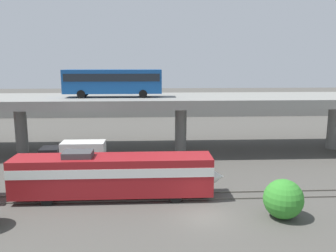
% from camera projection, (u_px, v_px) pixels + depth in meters
% --- Properties ---
extents(ground_plane, '(260.00, 260.00, 0.00)m').
position_uv_depth(ground_plane, '(204.00, 217.00, 26.27)').
color(ground_plane, '#4C4944').
extents(rail_strip_near, '(110.00, 0.12, 0.12)m').
position_uv_depth(rail_strip_near, '(198.00, 199.00, 29.46)').
color(rail_strip_near, '#59544C').
rests_on(rail_strip_near, ground_plane).
extents(rail_strip_far, '(110.00, 0.12, 0.12)m').
position_uv_depth(rail_strip_far, '(196.00, 193.00, 30.93)').
color(rail_strip_far, '#59544C').
rests_on(rail_strip_far, ground_plane).
extents(train_locomotive, '(17.83, 3.04, 4.18)m').
position_uv_depth(train_locomotive, '(123.00, 173.00, 29.49)').
color(train_locomotive, maroon).
rests_on(train_locomotive, ground_plane).
extents(highway_overpass, '(96.00, 10.85, 7.16)m').
position_uv_depth(highway_overpass, '(181.00, 102.00, 44.75)').
color(highway_overpass, gray).
rests_on(highway_overpass, ground_plane).
extents(transit_bus_on_overpass, '(12.00, 2.68, 3.40)m').
position_uv_depth(transit_bus_on_overpass, '(113.00, 81.00, 42.97)').
color(transit_bus_on_overpass, '#14478C').
rests_on(transit_bus_on_overpass, highway_overpass).
extents(service_truck_west, '(6.80, 2.46, 3.04)m').
position_uv_depth(service_truck_west, '(75.00, 154.00, 37.64)').
color(service_truck_west, black).
rests_on(service_truck_west, ground_plane).
extents(pier_parking_lot, '(71.53, 13.86, 1.59)m').
position_uv_depth(pier_parking_lot, '(167.00, 109.00, 80.15)').
color(pier_parking_lot, gray).
rests_on(pier_parking_lot, ground_plane).
extents(parked_car_0, '(4.35, 1.83, 1.50)m').
position_uv_depth(parked_car_0, '(165.00, 102.00, 80.30)').
color(parked_car_0, navy).
rests_on(parked_car_0, pier_parking_lot).
extents(parked_car_1, '(4.37, 1.89, 1.50)m').
position_uv_depth(parked_car_1, '(102.00, 102.00, 80.92)').
color(parked_car_1, '#515459').
rests_on(parked_car_1, pier_parking_lot).
extents(parked_car_2, '(4.27, 1.88, 1.50)m').
position_uv_depth(parked_car_2, '(212.00, 101.00, 83.40)').
color(parked_car_2, '#0C4C26').
rests_on(parked_car_2, pier_parking_lot).
extents(parked_car_3, '(4.20, 2.00, 1.50)m').
position_uv_depth(parked_car_3, '(68.00, 104.00, 75.81)').
color(parked_car_3, navy).
rests_on(parked_car_3, pier_parking_lot).
extents(parked_car_4, '(4.55, 1.96, 1.50)m').
position_uv_depth(parked_car_4, '(184.00, 103.00, 77.94)').
color(parked_car_4, navy).
rests_on(parked_car_4, pier_parking_lot).
extents(parked_car_5, '(4.53, 1.99, 1.50)m').
position_uv_depth(parked_car_5, '(241.00, 103.00, 79.28)').
color(parked_car_5, '#B7B7BC').
rests_on(parked_car_5, pier_parking_lot).
extents(parked_car_6, '(4.33, 1.91, 1.50)m').
position_uv_depth(parked_car_6, '(78.00, 102.00, 80.58)').
color(parked_car_6, navy).
rests_on(parked_car_6, pier_parking_lot).
extents(harbor_water, '(140.00, 36.00, 0.01)m').
position_uv_depth(harbor_water, '(164.00, 101.00, 102.88)').
color(harbor_water, '#2D5170').
rests_on(harbor_water, ground_plane).
extents(shrub_right, '(2.95, 2.95, 2.95)m').
position_uv_depth(shrub_right, '(283.00, 199.00, 25.84)').
color(shrub_right, '#348B2D').
rests_on(shrub_right, ground_plane).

